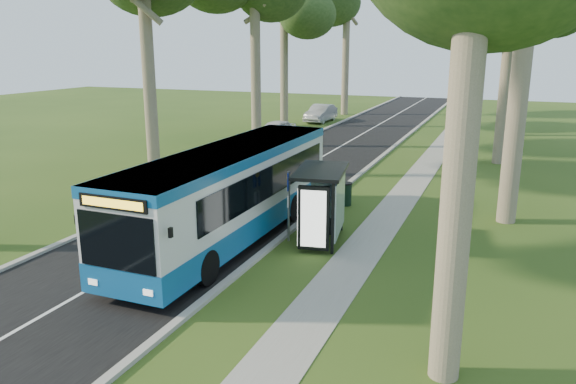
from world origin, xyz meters
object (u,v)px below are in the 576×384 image
at_px(bus_stop_sign, 289,198).
at_px(car_silver, 321,113).
at_px(bus, 231,194).
at_px(car_white, 275,131).
at_px(litter_bin, 345,194).
at_px(bus_shelter, 321,194).

height_order(bus_stop_sign, car_silver, bus_stop_sign).
xyz_separation_m(bus, car_white, (-6.89, 20.19, -0.95)).
bearing_deg(car_white, bus, -66.85).
relative_size(bus, car_white, 2.79).
height_order(bus, litter_bin, bus).
distance_m(bus_stop_sign, bus_shelter, 1.19).
distance_m(bus_stop_sign, car_white, 21.50).
xyz_separation_m(bus, car_silver, (-7.27, 31.70, -0.94)).
bearing_deg(bus, litter_bin, 67.05).
relative_size(bus_stop_sign, bus_shelter, 0.78).
bearing_deg(car_silver, bus, -74.92).
distance_m(bus_shelter, litter_bin, 5.38).
distance_m(bus, litter_bin, 6.51).
distance_m(bus_shelter, car_white, 21.94).
bearing_deg(litter_bin, bus, -113.44).
bearing_deg(bus_shelter, bus_stop_sign, 174.35).
bearing_deg(litter_bin, bus_stop_sign, -96.39).
height_order(car_white, car_silver, car_silver).
relative_size(bus_shelter, car_silver, 0.70).
bearing_deg(car_silver, car_white, -85.93).
xyz_separation_m(bus, bus_stop_sign, (1.96, 0.61, -0.12)).
relative_size(litter_bin, car_silver, 0.21).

